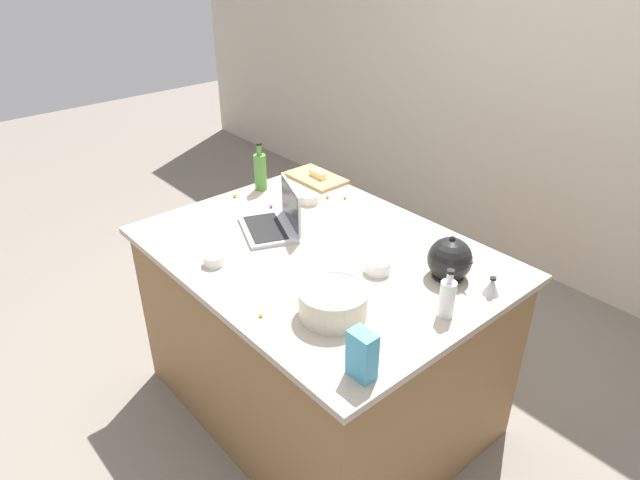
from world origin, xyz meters
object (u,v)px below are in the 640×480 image
object	(u,v)px
bottle_vinegar	(447,298)
kitchen_timer	(492,286)
kettle	(450,260)
ramekin_wide	(214,259)
ramekin_medium	(310,199)
laptop	(275,221)
bottle_olive	(260,171)
ramekin_small	(378,266)
candy_bag	(362,355)
butter_stick_left	(318,174)
mixing_bowl_large	(333,301)
cutting_board	(316,178)

from	to	relation	value
bottle_vinegar	kitchen_timer	size ratio (longest dim) A/B	2.54
kettle	ramekin_wide	distance (m)	0.97
bottle_vinegar	ramekin_wide	distance (m)	0.97
ramekin_medium	bottle_vinegar	bearing A→B (deg)	-12.42
laptop	ramekin_medium	bearing A→B (deg)	110.73
bottle_olive	ramekin_wide	xyz separation A→B (m)	(0.49, -0.59, -0.08)
kettle	ramekin_medium	size ratio (longest dim) A/B	2.31
ramekin_small	candy_bag	xyz separation A→B (m)	(0.39, -0.48, 0.06)
kettle	kitchen_timer	world-z (taller)	kettle
ramekin_small	kitchen_timer	world-z (taller)	kitchen_timer
ramekin_wide	ramekin_medium	bearing A→B (deg)	105.35
butter_stick_left	laptop	bearing A→B (deg)	-59.56
bottle_olive	candy_bag	size ratio (longest dim) A/B	1.53
bottle_olive	ramekin_wide	world-z (taller)	bottle_olive
mixing_bowl_large	kettle	world-z (taller)	kettle
ramekin_small	kitchen_timer	xyz separation A→B (m)	(0.40, 0.21, 0.01)
cutting_board	ramekin_small	xyz separation A→B (m)	(0.88, -0.42, 0.02)
bottle_olive	cutting_board	size ratio (longest dim) A/B	0.78
laptop	bottle_olive	world-z (taller)	bottle_olive
mixing_bowl_large	ramekin_medium	bearing A→B (deg)	145.17
bottle_vinegar	candy_bag	xyz separation A→B (m)	(0.02, -0.45, 0.01)
bottle_olive	laptop	bearing A→B (deg)	-27.66
mixing_bowl_large	cutting_board	distance (m)	1.24
bottle_olive	butter_stick_left	size ratio (longest dim) A/B	2.37
butter_stick_left	bottle_olive	bearing A→B (deg)	-109.17
bottle_vinegar	ramekin_medium	xyz separation A→B (m)	(-1.04, 0.23, -0.05)
laptop	ramekin_wide	world-z (taller)	laptop
bottle_vinegar	ramekin_small	size ratio (longest dim) A/B	1.80
ramekin_medium	kitchen_timer	xyz separation A→B (m)	(1.07, 0.01, 0.01)
cutting_board	butter_stick_left	bearing A→B (deg)	0.00
bottle_vinegar	ramekin_medium	bearing A→B (deg)	167.58
ramekin_medium	ramekin_wide	bearing A→B (deg)	-74.65
mixing_bowl_large	bottle_olive	world-z (taller)	bottle_olive
laptop	candy_bag	distance (m)	1.03
mixing_bowl_large	bottle_olive	bearing A→B (deg)	157.15
bottle_olive	kitchen_timer	xyz separation A→B (m)	(1.38, 0.10, -0.07)
bottle_olive	butter_stick_left	world-z (taller)	bottle_olive
cutting_board	ramekin_small	world-z (taller)	ramekin_small
laptop	bottle_olive	size ratio (longest dim) A/B	1.43
ramekin_wide	kitchen_timer	xyz separation A→B (m)	(0.89, 0.69, 0.01)
kettle	candy_bag	xyz separation A→B (m)	(0.18, -0.67, 0.01)
ramekin_medium	bottle_olive	bearing A→B (deg)	-164.10
mixing_bowl_large	bottle_vinegar	distance (m)	0.41
mixing_bowl_large	ramekin_medium	xyz separation A→B (m)	(-0.77, 0.54, -0.04)
ramekin_wide	candy_bag	bearing A→B (deg)	-0.34
mixing_bowl_large	candy_bag	distance (m)	0.33
ramekin_small	candy_bag	distance (m)	0.62
bottle_vinegar	butter_stick_left	world-z (taller)	bottle_vinegar
bottle_vinegar	ramekin_small	distance (m)	0.37
mixing_bowl_large	butter_stick_left	size ratio (longest dim) A/B	2.38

